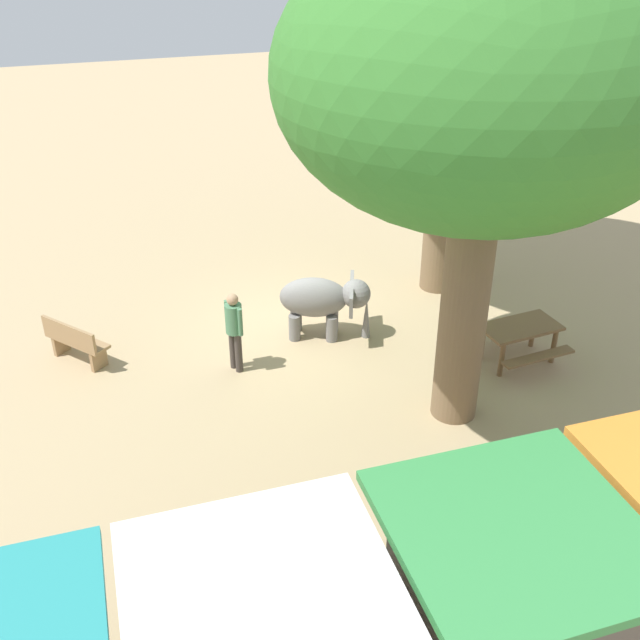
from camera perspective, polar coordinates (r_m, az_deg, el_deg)
The scene contains 7 objects.
ground_plane at distance 15.74m, azimuth -1.70°, elevation -0.46°, with size 60.00×60.00×0.00m, color tan.
elephant at distance 15.00m, azimuth 0.25°, elevation 1.54°, with size 1.86×1.43×1.29m.
person_handler at distance 13.94m, azimuth -6.57°, elevation -0.48°, with size 0.32×0.48×1.62m.
shade_tree_secondary at distance 11.07m, azimuth 12.82°, elevation 17.62°, with size 6.14×5.63×7.97m.
wooden_bench at distance 15.07m, azimuth -18.21°, elevation -1.53°, with size 1.21×1.33×0.88m.
picnic_table_near at distance 14.80m, azimuth 14.98°, elevation -1.07°, with size 1.64×1.62×0.78m.
market_stall_green at distance 8.90m, azimuth 13.66°, elevation -21.34°, with size 2.50×2.50×2.52m.
Camera 1 is at (3.59, 13.08, 7.98)m, focal length 41.91 mm.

